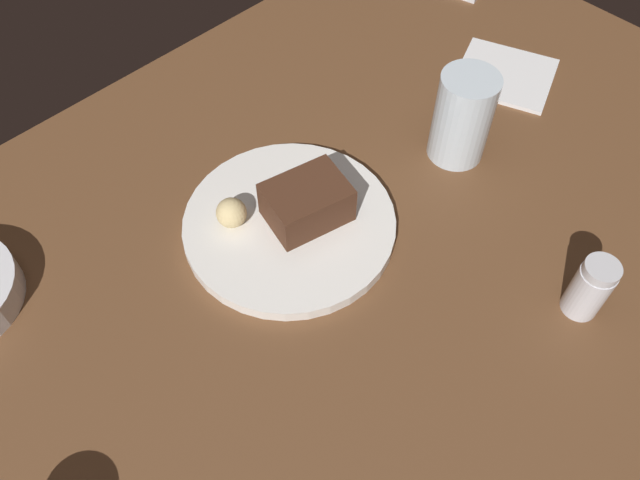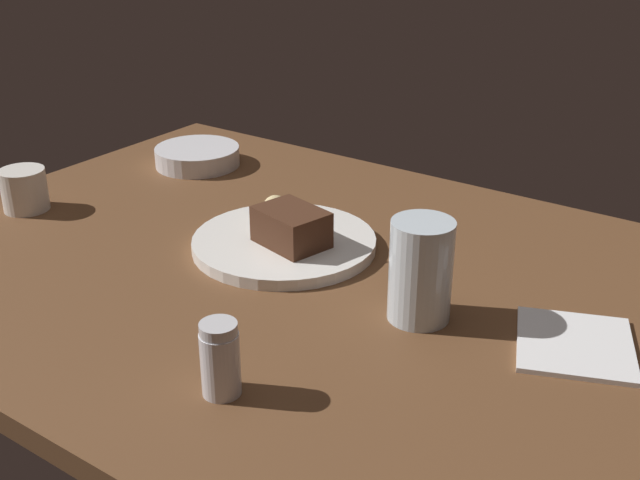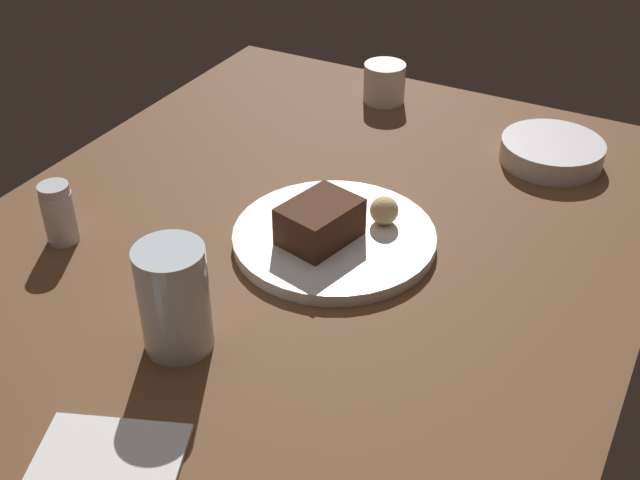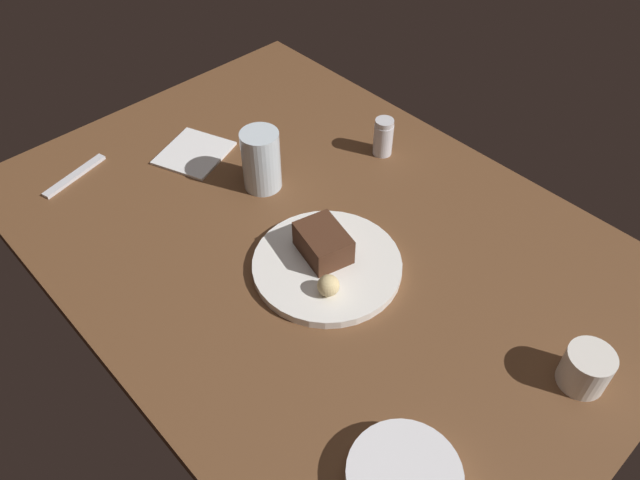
% 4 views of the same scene
% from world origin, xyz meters
% --- Properties ---
extents(dining_table, '(1.20, 0.84, 0.03)m').
position_xyz_m(dining_table, '(0.00, 0.00, 0.01)').
color(dining_table, brown).
rests_on(dining_table, ground).
extents(dessert_plate, '(0.26, 0.26, 0.02)m').
position_xyz_m(dessert_plate, '(-0.07, 0.04, 0.04)').
color(dessert_plate, white).
rests_on(dessert_plate, dining_table).
extents(chocolate_cake_slice, '(0.11, 0.09, 0.05)m').
position_xyz_m(chocolate_cake_slice, '(-0.05, 0.03, 0.07)').
color(chocolate_cake_slice, '#472819').
rests_on(chocolate_cake_slice, dessert_plate).
extents(bread_roll, '(0.04, 0.04, 0.04)m').
position_xyz_m(bread_roll, '(-0.13, 0.09, 0.06)').
color(bread_roll, '#DBC184').
rests_on(bread_roll, dessert_plate).
extents(salt_shaker, '(0.04, 0.04, 0.08)m').
position_xyz_m(salt_shaker, '(0.08, -0.27, 0.07)').
color(salt_shaker, silver).
rests_on(salt_shaker, dining_table).
extents(water_glass, '(0.07, 0.07, 0.12)m').
position_xyz_m(water_glass, '(0.17, -0.02, 0.09)').
color(water_glass, silver).
rests_on(water_glass, dining_table).
extents(folded_napkin, '(0.17, 0.17, 0.01)m').
position_xyz_m(folded_napkin, '(0.35, 0.02, 0.03)').
color(folded_napkin, white).
rests_on(folded_napkin, dining_table).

